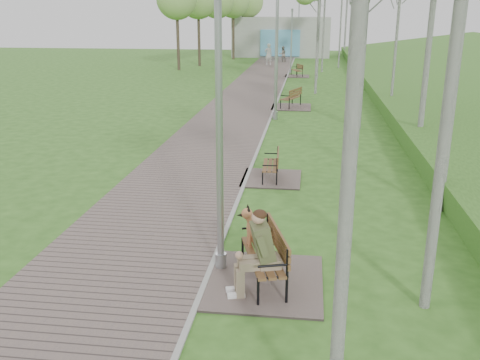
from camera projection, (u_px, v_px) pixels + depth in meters
The scene contains 14 objects.
ground at pixel (193, 315), 8.55m from camera, with size 120.00×120.00×0.00m, color #305D1D.
walkway at pixel (246, 100), 29.08m from camera, with size 3.50×67.00×0.04m, color #695955.
kerb at pixel (278, 100), 28.86m from camera, with size 0.10×67.00×0.05m, color #999993.
building_north at pixel (282, 37), 56.29m from camera, with size 10.00×5.20×4.00m.
bench_main at pixel (259, 258), 9.38m from camera, with size 2.05×2.28×1.79m.
bench_second at pixel (270, 173), 15.38m from camera, with size 1.67×1.86×1.03m.
bench_third at pixel (291, 103), 26.76m from camera, with size 1.94×2.16×1.19m.
bench_far at pixel (297, 74), 39.32m from camera, with size 1.77×1.97×1.09m.
lamp_post_near at pixel (219, 138), 9.32m from camera, with size 0.21×0.21×5.41m.
lamp_post_second at pixel (276, 56), 23.04m from camera, with size 0.23×0.23×5.92m.
lamp_post_third at pixel (291, 44), 40.79m from camera, with size 0.18×0.18×4.78m.
lamp_post_far at pixel (298, 31), 55.40m from camera, with size 0.22×0.22×5.64m.
pedestrian_near at pixel (268, 54), 47.09m from camera, with size 0.69×0.45×1.88m, color silver.
pedestrian_far at pixel (283, 54), 49.89m from camera, with size 0.71×0.56×1.47m, color gray.
Camera 1 is at (1.72, -7.33, 4.65)m, focal length 40.00 mm.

